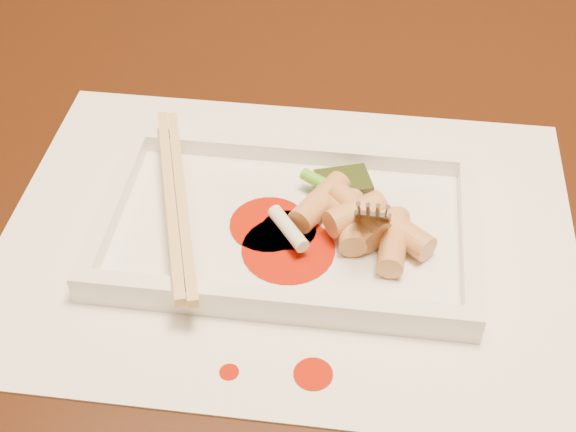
# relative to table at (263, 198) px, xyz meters

# --- Properties ---
(table) EXTENTS (1.40, 0.90, 0.75)m
(table) POSITION_rel_table_xyz_m (0.00, 0.00, 0.00)
(table) COLOR black
(table) RESTS_ON ground
(placemat) EXTENTS (0.40, 0.30, 0.00)m
(placemat) POSITION_rel_table_xyz_m (0.04, -0.15, 0.10)
(placemat) COLOR white
(placemat) RESTS_ON table
(sauce_splatter_a) EXTENTS (0.02, 0.02, 0.00)m
(sauce_splatter_a) POSITION_rel_table_xyz_m (0.07, -0.26, 0.10)
(sauce_splatter_a) COLOR #AB1705
(sauce_splatter_a) RESTS_ON placemat
(sauce_splatter_b) EXTENTS (0.01, 0.01, 0.00)m
(sauce_splatter_b) POSITION_rel_table_xyz_m (0.02, -0.27, 0.10)
(sauce_splatter_b) COLOR #AB1705
(sauce_splatter_b) RESTS_ON placemat
(plate_base) EXTENTS (0.26, 0.16, 0.01)m
(plate_base) POSITION_rel_table_xyz_m (0.04, -0.15, 0.11)
(plate_base) COLOR white
(plate_base) RESTS_ON placemat
(plate_rim_far) EXTENTS (0.26, 0.01, 0.01)m
(plate_rim_far) POSITION_rel_table_xyz_m (0.04, -0.07, 0.12)
(plate_rim_far) COLOR white
(plate_rim_far) RESTS_ON plate_base
(plate_rim_near) EXTENTS (0.26, 0.01, 0.01)m
(plate_rim_near) POSITION_rel_table_xyz_m (0.04, -0.22, 0.12)
(plate_rim_near) COLOR white
(plate_rim_near) RESTS_ON plate_base
(plate_rim_left) EXTENTS (0.01, 0.14, 0.01)m
(plate_rim_left) POSITION_rel_table_xyz_m (-0.08, -0.15, 0.12)
(plate_rim_left) COLOR white
(plate_rim_left) RESTS_ON plate_base
(plate_rim_right) EXTENTS (0.01, 0.14, 0.01)m
(plate_rim_right) POSITION_rel_table_xyz_m (0.17, -0.15, 0.12)
(plate_rim_right) COLOR white
(plate_rim_right) RESTS_ON plate_base
(veg_piece) EXTENTS (0.04, 0.04, 0.01)m
(veg_piece) POSITION_rel_table_xyz_m (0.08, -0.11, 0.12)
(veg_piece) COLOR black
(veg_piece) RESTS_ON plate_base
(scallion_white) EXTENTS (0.03, 0.04, 0.01)m
(scallion_white) POSITION_rel_table_xyz_m (0.04, -0.16, 0.12)
(scallion_white) COLOR #EAEACC
(scallion_white) RESTS_ON plate_base
(scallion_green) EXTENTS (0.08, 0.05, 0.01)m
(scallion_green) POSITION_rel_table_xyz_m (0.08, -0.13, 0.12)
(scallion_green) COLOR #4BAE1C
(scallion_green) RESTS_ON plate_base
(chopstick_a) EXTENTS (0.06, 0.19, 0.01)m
(chopstick_a) POSITION_rel_table_xyz_m (-0.04, -0.15, 0.13)
(chopstick_a) COLOR #DFB06F
(chopstick_a) RESTS_ON plate_rim_near
(chopstick_b) EXTENTS (0.06, 0.19, 0.01)m
(chopstick_b) POSITION_rel_table_xyz_m (-0.03, -0.15, 0.13)
(chopstick_b) COLOR #DFB06F
(chopstick_b) RESTS_ON plate_rim_near
(fork) EXTENTS (0.09, 0.10, 0.14)m
(fork) POSITION_rel_table_xyz_m (0.11, -0.13, 0.18)
(fork) COLOR silver
(fork) RESTS_ON plate_base
(sauce_blob_0) EXTENTS (0.04, 0.04, 0.00)m
(sauce_blob_0) POSITION_rel_table_xyz_m (0.04, -0.15, 0.11)
(sauce_blob_0) COLOR #AB1705
(sauce_blob_0) RESTS_ON plate_base
(sauce_blob_1) EXTENTS (0.06, 0.06, 0.00)m
(sauce_blob_1) POSITION_rel_table_xyz_m (0.05, -0.17, 0.11)
(sauce_blob_1) COLOR #AB1705
(sauce_blob_1) RESTS_ON plate_base
(sauce_blob_2) EXTENTS (0.06, 0.06, 0.00)m
(sauce_blob_2) POSITION_rel_table_xyz_m (0.03, -0.15, 0.11)
(sauce_blob_2) COLOR #AB1705
(sauce_blob_2) RESTS_ON plate_base
(rice_cake_0) EXTENTS (0.04, 0.05, 0.02)m
(rice_cake_0) POSITION_rel_table_xyz_m (0.06, -0.13, 0.12)
(rice_cake_0) COLOR tan
(rice_cake_0) RESTS_ON plate_base
(rice_cake_1) EXTENTS (0.04, 0.05, 0.02)m
(rice_cake_1) POSITION_rel_table_xyz_m (0.09, -0.15, 0.12)
(rice_cake_1) COLOR tan
(rice_cake_1) RESTS_ON plate_base
(rice_cake_2) EXTENTS (0.05, 0.05, 0.02)m
(rice_cake_2) POSITION_rel_table_xyz_m (0.09, -0.14, 0.13)
(rice_cake_2) COLOR tan
(rice_cake_2) RESTS_ON plate_base
(rice_cake_3) EXTENTS (0.05, 0.04, 0.02)m
(rice_cake_3) POSITION_rel_table_xyz_m (0.12, -0.15, 0.12)
(rice_cake_3) COLOR tan
(rice_cake_3) RESTS_ON plate_base
(rice_cake_4) EXTENTS (0.02, 0.05, 0.02)m
(rice_cake_4) POSITION_rel_table_xyz_m (0.12, -0.16, 0.12)
(rice_cake_4) COLOR tan
(rice_cake_4) RESTS_ON plate_base
(rice_cake_5) EXTENTS (0.04, 0.04, 0.02)m
(rice_cake_5) POSITION_rel_table_xyz_m (0.09, -0.14, 0.13)
(rice_cake_5) COLOR tan
(rice_cake_5) RESTS_ON plate_base
(rice_cake_6) EXTENTS (0.02, 0.05, 0.02)m
(rice_cake_6) POSITION_rel_table_xyz_m (0.09, -0.15, 0.12)
(rice_cake_6) COLOR tan
(rice_cake_6) RESTS_ON plate_base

